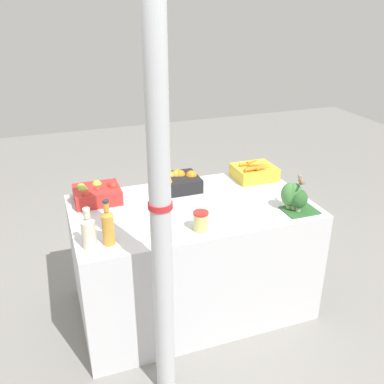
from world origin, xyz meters
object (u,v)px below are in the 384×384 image
at_px(juice_bottle_cloudy, 89,232).
at_px(broccoli_pile, 294,197).
at_px(orange_crate, 177,181).
at_px(juice_bottle_amber, 108,226).
at_px(support_pole, 161,225).
at_px(carrot_crate, 254,172).
at_px(pickle_jar, 201,221).
at_px(apple_crate, 97,193).
at_px(sparrow_bird, 301,180).

bearing_deg(juice_bottle_cloudy, broccoli_pile, 0.50).
distance_m(orange_crate, juice_bottle_amber, 0.85).
relative_size(support_pole, juice_bottle_amber, 7.93).
distance_m(carrot_crate, pickle_jar, 0.92).
bearing_deg(juice_bottle_cloudy, carrot_crate, 23.67).
bearing_deg(apple_crate, sparrow_bird, -25.88).
bearing_deg(juice_bottle_amber, broccoli_pile, 0.55).
distance_m(support_pole, juice_bottle_cloudy, 0.51).
bearing_deg(support_pole, juice_bottle_cloudy, 132.90).
bearing_deg(orange_crate, juice_bottle_amber, -135.07).
height_order(carrot_crate, pickle_jar, carrot_crate).
bearing_deg(sparrow_bird, apple_crate, 82.47).
bearing_deg(broccoli_pile, orange_crate, 136.57).
distance_m(carrot_crate, juice_bottle_cloudy, 1.47).
distance_m(juice_bottle_amber, pickle_jar, 0.56).
distance_m(orange_crate, broccoli_pile, 0.86).
height_order(apple_crate, pickle_jar, apple_crate).
xyz_separation_m(broccoli_pile, sparrow_bird, (0.03, -0.02, 0.12)).
height_order(juice_bottle_amber, pickle_jar, juice_bottle_amber).
bearing_deg(broccoli_pile, juice_bottle_cloudy, -179.50).
distance_m(carrot_crate, sparrow_bird, 0.62).
bearing_deg(sparrow_bird, orange_crate, 65.38).
height_order(support_pole, broccoli_pile, support_pole).
distance_m(apple_crate, sparrow_bird, 1.38).
height_order(apple_crate, carrot_crate, carrot_crate).
relative_size(apple_crate, juice_bottle_amber, 1.11).
distance_m(broccoli_pile, sparrow_bird, 0.13).
xyz_separation_m(support_pole, juice_bottle_cloudy, (-0.33, 0.35, -0.17)).
bearing_deg(carrot_crate, pickle_jar, -137.79).
xyz_separation_m(broccoli_pile, pickle_jar, (-0.67, -0.04, -0.04)).
relative_size(support_pole, juice_bottle_cloudy, 8.96).
distance_m(orange_crate, carrot_crate, 0.63).
relative_size(pickle_jar, sparrow_bird, 0.93).
bearing_deg(juice_bottle_amber, juice_bottle_cloudy, 180.00).
relative_size(orange_crate, juice_bottle_cloudy, 1.26).
bearing_deg(carrot_crate, apple_crate, 179.73).
height_order(juice_bottle_cloudy, juice_bottle_amber, juice_bottle_amber).
xyz_separation_m(juice_bottle_cloudy, juice_bottle_amber, (0.11, 0.00, 0.01)).
bearing_deg(apple_crate, support_pole, -78.18).
distance_m(apple_crate, juice_bottle_cloudy, 0.61).
bearing_deg(pickle_jar, broccoli_pile, 3.49).
distance_m(pickle_jar, sparrow_bird, 0.72).
relative_size(juice_bottle_amber, sparrow_bird, 2.11).
bearing_deg(broccoli_pile, sparrow_bird, -30.53).
relative_size(apple_crate, pickle_jar, 2.52).
height_order(broccoli_pile, sparrow_bird, sparrow_bird).
xyz_separation_m(apple_crate, carrot_crate, (1.21, -0.01, -0.00)).
distance_m(broccoli_pile, pickle_jar, 0.68).
bearing_deg(juice_bottle_amber, apple_crate, 88.18).
bearing_deg(pickle_jar, carrot_crate, 42.21).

